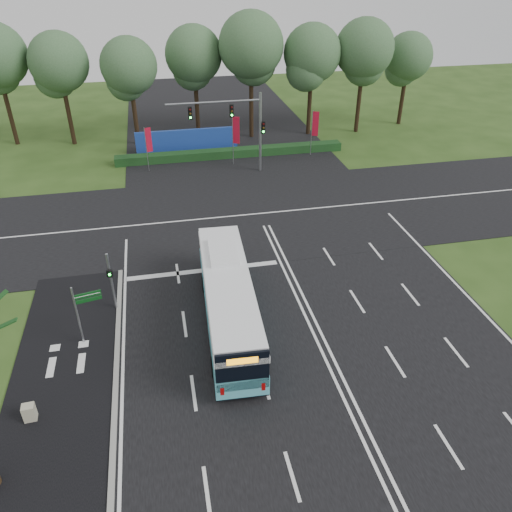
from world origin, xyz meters
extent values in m
plane|color=#2A4517|center=(0.00, 0.00, 0.00)|extent=(120.00, 120.00, 0.00)
cube|color=black|center=(0.00, 0.00, 0.02)|extent=(20.00, 120.00, 0.04)
cube|color=black|center=(0.00, 12.00, 0.03)|extent=(120.00, 14.00, 0.05)
cube|color=black|center=(-12.50, -3.00, 0.03)|extent=(5.00, 18.00, 0.06)
cube|color=gray|center=(-10.10, -3.00, 0.06)|extent=(0.25, 18.00, 0.12)
cube|color=#55B6C5|center=(-4.22, -0.46, 1.02)|extent=(2.95, 11.52, 1.05)
cube|color=black|center=(-4.22, -0.46, 0.54)|extent=(2.93, 11.47, 0.29)
cube|color=black|center=(-4.22, -0.46, 1.97)|extent=(2.85, 11.35, 0.90)
cube|color=white|center=(-4.22, -0.46, 2.54)|extent=(2.95, 11.52, 0.33)
cube|color=white|center=(-4.22, -0.46, 2.87)|extent=(2.88, 11.07, 0.33)
cube|color=white|center=(-4.10, 1.92, 3.16)|extent=(1.66, 2.93, 0.24)
cube|color=black|center=(-4.50, -6.10, 2.02)|extent=(2.31, 0.24, 2.09)
cube|color=orange|center=(-4.50, -6.14, 2.68)|extent=(1.33, 0.13, 0.33)
cylinder|color=black|center=(-5.16, 2.83, 0.49)|extent=(0.32, 1.00, 0.99)
cylinder|color=black|center=(-2.94, 2.71, 0.49)|extent=(0.32, 1.00, 0.99)
cylinder|color=black|center=(-5.51, -4.02, 0.49)|extent=(0.32, 1.00, 0.99)
cylinder|color=black|center=(-3.29, -4.13, 0.49)|extent=(0.32, 1.00, 0.99)
cylinder|color=gray|center=(-10.25, 2.24, 1.80)|extent=(0.14, 0.14, 3.59)
cube|color=black|center=(-10.25, 2.06, 2.46)|extent=(0.33, 0.27, 0.41)
sphere|color=#19F233|center=(-10.25, 1.96, 2.46)|extent=(0.14, 0.14, 0.14)
cylinder|color=gray|center=(-11.79, -0.43, 1.74)|extent=(0.10, 0.10, 3.49)
cube|color=#0B4013|center=(-11.15, -0.30, 2.88)|extent=(1.29, 0.32, 0.26)
cube|color=#0B4013|center=(-11.15, -0.30, 2.57)|extent=(1.29, 0.32, 0.19)
cube|color=white|center=(-11.15, -0.33, 2.88)|extent=(1.20, 0.26, 0.03)
cube|color=#B3AD90|center=(-13.60, -5.07, 0.43)|extent=(0.53, 0.45, 0.86)
cylinder|color=gray|center=(-7.93, 22.43, 2.03)|extent=(0.06, 0.06, 4.06)
cube|color=red|center=(-7.65, 22.53, 2.89)|extent=(0.52, 0.22, 2.17)
cylinder|color=gray|center=(-0.12, 22.56, 2.30)|extent=(0.07, 0.07, 4.61)
cube|color=red|center=(0.19, 22.42, 3.27)|extent=(0.58, 0.28, 2.46)
cylinder|color=gray|center=(7.69, 23.47, 2.18)|extent=(0.07, 0.07, 4.36)
cube|color=red|center=(7.98, 23.35, 3.10)|extent=(0.55, 0.26, 2.33)
cylinder|color=gray|center=(2.00, 20.50, 3.50)|extent=(0.24, 0.24, 7.00)
cylinder|color=gray|center=(-2.00, 20.50, 6.40)|extent=(8.00, 0.16, 0.16)
cube|color=black|center=(-0.50, 20.50, 5.60)|extent=(0.32, 0.28, 1.05)
cube|color=black|center=(-4.00, 20.50, 5.60)|extent=(0.32, 0.28, 1.05)
cube|color=black|center=(2.25, 20.50, 4.00)|extent=(0.32, 0.28, 1.05)
cube|color=#143717|center=(0.00, 24.50, 0.40)|extent=(22.00, 1.20, 0.80)
cube|color=#1C3C98|center=(-4.00, 27.00, 1.10)|extent=(10.00, 0.30, 2.20)
cylinder|color=black|center=(-21.11, 32.77, 4.12)|extent=(0.44, 0.44, 8.24)
cylinder|color=black|center=(-15.32, 31.64, 3.83)|extent=(0.44, 0.44, 7.66)
sphere|color=#385C36|center=(-15.32, 31.64, 8.07)|extent=(5.65, 5.65, 5.65)
cylinder|color=black|center=(-8.81, 30.17, 3.67)|extent=(0.44, 0.44, 7.35)
sphere|color=#385C36|center=(-8.81, 30.17, 7.74)|extent=(5.42, 5.42, 5.42)
cylinder|color=black|center=(-2.38, 32.07, 3.90)|extent=(0.44, 0.44, 7.80)
sphere|color=#385C36|center=(-2.38, 32.07, 8.21)|extent=(5.75, 5.75, 5.75)
cylinder|color=black|center=(3.11, 30.09, 4.37)|extent=(0.44, 0.44, 8.75)
sphere|color=#385C36|center=(3.11, 30.09, 9.21)|extent=(6.45, 6.45, 6.45)
cylinder|color=black|center=(9.33, 29.76, 3.94)|extent=(0.44, 0.44, 7.89)
sphere|color=#385C36|center=(9.33, 29.76, 8.30)|extent=(5.81, 5.81, 5.81)
cylinder|color=black|center=(14.77, 29.52, 4.08)|extent=(0.44, 0.44, 8.17)
sphere|color=#385C36|center=(14.77, 29.52, 8.60)|extent=(6.02, 6.02, 6.02)
cylinder|color=black|center=(20.68, 31.22, 3.48)|extent=(0.44, 0.44, 6.96)
sphere|color=#385C36|center=(20.68, 31.22, 7.33)|extent=(5.13, 5.13, 5.13)
camera|label=1|loc=(-7.07, -21.31, 17.37)|focal=35.00mm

